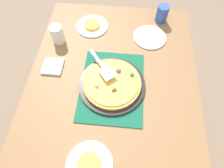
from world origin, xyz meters
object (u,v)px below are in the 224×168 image
(cup_far, at_px, (57,34))
(pizza_server, at_px, (103,67))
(plate_near_left, at_px, (89,165))
(napkin_stack, at_px, (53,66))
(plate_far_right, at_px, (92,26))
(served_slice_left, at_px, (89,164))
(plate_side, at_px, (150,37))
(pizza_pan, at_px, (112,85))
(cup_corner, at_px, (162,14))
(served_slice_right, at_px, (92,25))
(pizza, at_px, (112,83))

(cup_far, distance_m, pizza_server, 0.40)
(plate_near_left, bearing_deg, napkin_stack, -149.83)
(plate_far_right, distance_m, served_slice_left, 0.91)
(plate_far_right, height_order, plate_side, same)
(pizza_pan, xyz_separation_m, served_slice_left, (0.43, -0.06, 0.01))
(cup_far, xyz_separation_m, cup_corner, (-0.26, 0.68, 0.00))
(cup_far, height_order, cup_corner, same)
(served_slice_left, bearing_deg, plate_side, 161.14)
(plate_far_right, height_order, served_slice_right, served_slice_right)
(pizza, bearing_deg, cup_far, -129.20)
(plate_near_left, bearing_deg, pizza_pan, 171.51)
(plate_near_left, relative_size, served_slice_left, 2.00)
(plate_side, relative_size, napkin_stack, 1.83)
(plate_side, xyz_separation_m, napkin_stack, (0.30, -0.59, 0.00))
(cup_corner, bearing_deg, plate_near_left, -19.77)
(plate_side, height_order, served_slice_left, served_slice_left)
(pizza, xyz_separation_m, served_slice_right, (-0.47, -0.18, -0.02))
(plate_side, xyz_separation_m, cup_corner, (-0.18, 0.08, 0.06))
(served_slice_right, height_order, napkin_stack, served_slice_right)
(pizza_pan, height_order, plate_side, pizza_pan)
(pizza_pan, height_order, pizza, pizza)
(plate_side, bearing_deg, pizza_pan, -28.86)
(served_slice_left, bearing_deg, pizza_server, 179.35)
(served_slice_left, bearing_deg, cup_corner, 160.23)
(pizza_pan, relative_size, plate_far_right, 1.73)
(plate_far_right, relative_size, plate_side, 1.00)
(pizza, distance_m, served_slice_right, 0.50)
(plate_far_right, xyz_separation_m, napkin_stack, (0.37, -0.19, 0.00))
(served_slice_left, distance_m, cup_corner, 1.07)
(pizza, height_order, napkin_stack, pizza)
(cup_corner, bearing_deg, served_slice_right, -77.40)
(pizza_pan, distance_m, cup_corner, 0.65)
(served_slice_left, xyz_separation_m, cup_far, (-0.75, -0.32, 0.04))
(pizza, bearing_deg, pizza_server, -142.78)
(plate_side, xyz_separation_m, pizza_server, (0.32, -0.28, 0.07))
(pizza_pan, xyz_separation_m, pizza_server, (-0.08, -0.06, 0.06))
(pizza, bearing_deg, cup_corner, 152.52)
(plate_side, xyz_separation_m, cup_far, (0.09, -0.60, 0.06))
(plate_side, xyz_separation_m, served_slice_left, (0.83, -0.28, 0.01))
(served_slice_left, height_order, served_slice_right, same)
(napkin_stack, bearing_deg, served_slice_left, 30.17)
(served_slice_left, xyz_separation_m, cup_corner, (-1.01, 0.36, 0.04))
(plate_side, bearing_deg, cup_far, -81.93)
(plate_side, height_order, served_slice_right, served_slice_right)
(pizza_server, relative_size, napkin_stack, 1.75)
(plate_far_right, bearing_deg, cup_corner, 102.60)
(served_slice_left, bearing_deg, served_slice_right, -172.48)
(pizza_pan, bearing_deg, pizza, -158.23)
(served_slice_left, bearing_deg, pizza_pan, 171.51)
(pizza_pan, bearing_deg, cup_corner, 152.60)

